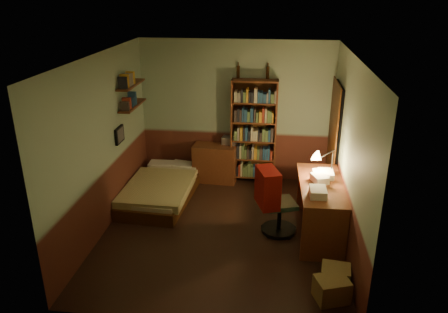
# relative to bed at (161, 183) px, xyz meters

# --- Properties ---
(floor) EXTENTS (3.50, 4.00, 0.02)m
(floor) POSITION_rel_bed_xyz_m (1.19, -0.94, -0.29)
(floor) COLOR black
(floor) RESTS_ON ground
(ceiling) EXTENTS (3.50, 4.00, 0.02)m
(ceiling) POSITION_rel_bed_xyz_m (1.19, -0.94, 2.33)
(ceiling) COLOR silver
(ceiling) RESTS_ON wall_back
(wall_back) EXTENTS (3.50, 0.02, 2.60)m
(wall_back) POSITION_rel_bed_xyz_m (1.19, 1.07, 1.02)
(wall_back) COLOR gray
(wall_back) RESTS_ON ground
(wall_left) EXTENTS (0.02, 4.00, 2.60)m
(wall_left) POSITION_rel_bed_xyz_m (-0.57, -0.94, 1.02)
(wall_left) COLOR gray
(wall_left) RESTS_ON ground
(wall_right) EXTENTS (0.02, 4.00, 2.60)m
(wall_right) POSITION_rel_bed_xyz_m (2.95, -0.94, 1.02)
(wall_right) COLOR gray
(wall_right) RESTS_ON ground
(wall_front) EXTENTS (3.50, 0.02, 2.60)m
(wall_front) POSITION_rel_bed_xyz_m (1.19, -2.95, 1.02)
(wall_front) COLOR gray
(wall_front) RESTS_ON ground
(doorway) EXTENTS (0.06, 0.90, 2.00)m
(doorway) POSITION_rel_bed_xyz_m (2.91, 0.36, 0.72)
(doorway) COLOR black
(doorway) RESTS_ON ground
(door_trim) EXTENTS (0.02, 0.98, 2.08)m
(door_trim) POSITION_rel_bed_xyz_m (2.88, 0.36, 0.72)
(door_trim) COLOR #391D09
(door_trim) RESTS_ON ground
(bed) EXTENTS (1.14, 1.96, 0.56)m
(bed) POSITION_rel_bed_xyz_m (0.00, 0.00, 0.00)
(bed) COLOR olive
(bed) RESTS_ON ground
(dresser) EXTENTS (0.82, 0.45, 0.71)m
(dresser) POSITION_rel_bed_xyz_m (0.83, 0.83, 0.07)
(dresser) COLOR #582A16
(dresser) RESTS_ON ground
(mini_stereo) EXTENTS (0.28, 0.23, 0.14)m
(mini_stereo) POSITION_rel_bed_xyz_m (1.09, 0.95, 0.49)
(mini_stereo) COLOR #B2B2B7
(mini_stereo) RESTS_ON dresser
(bookshelf) EXTENTS (0.83, 0.26, 1.93)m
(bookshelf) POSITION_rel_bed_xyz_m (1.54, 0.91, 0.68)
(bookshelf) COLOR #582A16
(bookshelf) RESTS_ON ground
(bottle_left) EXTENTS (0.06, 0.06, 0.22)m
(bottle_left) POSITION_rel_bed_xyz_m (1.23, 1.02, 1.76)
(bottle_left) COLOR black
(bottle_left) RESTS_ON bookshelf
(bottle_right) EXTENTS (0.06, 0.06, 0.22)m
(bottle_right) POSITION_rel_bed_xyz_m (1.75, 1.02, 1.76)
(bottle_right) COLOR black
(bottle_right) RESTS_ON bookshelf
(desk) EXTENTS (0.67, 1.53, 0.81)m
(desk) POSITION_rel_bed_xyz_m (2.63, -0.85, 0.13)
(desk) COLOR #582A16
(desk) RESTS_ON ground
(paper_stack) EXTENTS (0.27, 0.31, 0.10)m
(paper_stack) POSITION_rel_bed_xyz_m (2.60, -0.78, 0.58)
(paper_stack) COLOR silver
(paper_stack) RESTS_ON desk
(desk_lamp) EXTENTS (0.22, 0.22, 0.60)m
(desk_lamp) POSITION_rel_bed_xyz_m (2.79, -0.50, 0.83)
(desk_lamp) COLOR black
(desk_lamp) RESTS_ON desk
(office_chair) EXTENTS (0.59, 0.55, 0.95)m
(office_chair) POSITION_rel_bed_xyz_m (2.05, -0.88, 0.19)
(office_chair) COLOR #315843
(office_chair) RESTS_ON ground
(red_jacket) EXTENTS (0.43, 0.54, 0.56)m
(red_jacket) POSITION_rel_bed_xyz_m (1.81, -1.03, 0.95)
(red_jacket) COLOR #9B130D
(red_jacket) RESTS_ON office_chair
(wall_shelf_lower) EXTENTS (0.20, 0.90, 0.03)m
(wall_shelf_lower) POSITION_rel_bed_xyz_m (-0.45, 0.16, 1.32)
(wall_shelf_lower) COLOR #582A16
(wall_shelf_lower) RESTS_ON wall_left
(wall_shelf_upper) EXTENTS (0.20, 0.90, 0.03)m
(wall_shelf_upper) POSITION_rel_bed_xyz_m (-0.45, 0.16, 1.67)
(wall_shelf_upper) COLOR #582A16
(wall_shelf_upper) RESTS_ON wall_left
(framed_picture) EXTENTS (0.04, 0.32, 0.26)m
(framed_picture) POSITION_rel_bed_xyz_m (-0.53, -0.34, 0.97)
(framed_picture) COLOR black
(framed_picture) RESTS_ON wall_left
(cardboard_box_a) EXTENTS (0.45, 0.41, 0.28)m
(cardboard_box_a) POSITION_rel_bed_xyz_m (2.67, -2.34, -0.14)
(cardboard_box_a) COLOR olive
(cardboard_box_a) RESTS_ON ground
(cardboard_box_b) EXTENTS (0.38, 0.33, 0.25)m
(cardboard_box_b) POSITION_rel_bed_xyz_m (2.75, -2.04, -0.16)
(cardboard_box_b) COLOR olive
(cardboard_box_b) RESTS_ON ground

